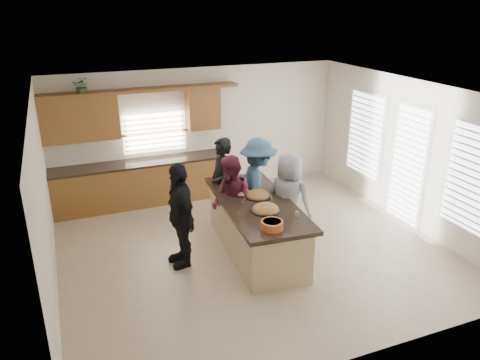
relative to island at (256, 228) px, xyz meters
name	(u,v)px	position (x,y,z in m)	size (l,w,h in m)	color
floor	(251,248)	(-0.05, 0.11, -0.45)	(6.50, 6.50, 0.00)	tan
room_shell	(252,146)	(-0.05, 0.11, 1.45)	(6.52, 6.02, 2.81)	silver
back_cabinetry	(137,163)	(-1.51, 2.84, 0.46)	(4.08, 0.66, 2.46)	brown
right_wall_glazing	(410,158)	(3.17, -0.02, 0.89)	(0.06, 4.00, 2.25)	white
island	(256,228)	(0.00, 0.00, 0.00)	(1.35, 2.78, 0.95)	tan
platter_front	(266,209)	(-0.02, -0.41, 0.53)	(0.48, 0.48, 0.20)	black
platter_mid	(258,196)	(0.10, 0.16, 0.53)	(0.45, 0.45, 0.18)	black
platter_back	(242,193)	(-0.11, 0.38, 0.52)	(0.34, 0.34, 0.14)	black
salad_bowl	(272,225)	(-0.20, -1.02, 0.57)	(0.34, 0.34, 0.13)	#C45A23
clear_cup	(297,214)	(0.34, -0.81, 0.55)	(0.07, 0.07, 0.10)	white
plate_stack	(240,180)	(0.08, 0.96, 0.52)	(0.21, 0.21, 0.04)	#BD90D2
flower_vase	(232,166)	(0.03, 1.25, 0.72)	(0.14, 0.14, 0.43)	silver
potted_plant	(82,86)	(-2.43, 2.93, 2.13)	(0.33, 0.28, 0.36)	#39752E
woman_left_back	(222,184)	(-0.25, 1.06, 0.45)	(0.66, 0.43, 1.80)	black
woman_left_mid	(231,202)	(-0.31, 0.39, 0.38)	(0.80, 0.63, 1.66)	#5A1B2B
woman_left_front	(180,215)	(-1.32, 0.08, 0.43)	(1.04, 0.43, 1.77)	black
woman_right_back	(258,187)	(0.32, 0.67, 0.47)	(1.19, 0.68, 1.84)	#304E6A
woman_right_front	(288,200)	(0.63, 0.05, 0.40)	(0.84, 0.54, 1.71)	gray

